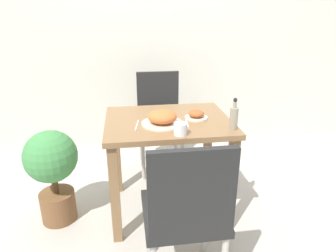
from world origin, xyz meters
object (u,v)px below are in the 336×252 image
object	(u,v)px
drink_cup	(181,129)
potted_plant_left	(52,168)
chair_near	(186,211)
chair_far	(159,115)
food_plate	(162,118)
sauce_bottle	(234,117)
side_plate	(196,115)

from	to	relation	value
drink_cup	potted_plant_left	xyz separation A→B (m)	(-0.85, 0.27, -0.35)
chair_near	drink_cup	world-z (taller)	chair_near
chair_far	food_plate	size ratio (longest dim) A/B	3.30
food_plate	drink_cup	size ratio (longest dim) A/B	3.33
sauce_bottle	chair_far	bearing A→B (deg)	111.41
chair_far	drink_cup	bearing A→B (deg)	-89.03
chair_far	sauce_bottle	xyz separation A→B (m)	(0.37, -0.95, 0.30)
side_plate	drink_cup	size ratio (longest dim) A/B	1.93
chair_far	sauce_bottle	distance (m)	1.06
chair_near	potted_plant_left	bearing A→B (deg)	-42.11
chair_near	food_plate	size ratio (longest dim) A/B	3.30
chair_near	potted_plant_left	xyz separation A→B (m)	(-0.80, 0.72, -0.10)
chair_near	chair_far	size ratio (longest dim) A/B	1.00
food_plate	potted_plant_left	xyz separation A→B (m)	(-0.76, 0.07, -0.36)
chair_near	drink_cup	size ratio (longest dim) A/B	11.00
food_plate	sauce_bottle	xyz separation A→B (m)	(0.44, -0.14, 0.04)
sauce_bottle	potted_plant_left	size ratio (longest dim) A/B	0.29
potted_plant_left	drink_cup	bearing A→B (deg)	-17.27
side_plate	sauce_bottle	size ratio (longest dim) A/B	0.78
side_plate	drink_cup	world-z (taller)	drink_cup
side_plate	potted_plant_left	world-z (taller)	side_plate
potted_plant_left	sauce_bottle	bearing A→B (deg)	-10.07
potted_plant_left	food_plate	bearing A→B (deg)	-5.31
side_plate	chair_far	bearing A→B (deg)	103.95
chair_near	drink_cup	distance (m)	0.53
chair_far	potted_plant_left	bearing A→B (deg)	-138.77
food_plate	drink_cup	world-z (taller)	food_plate
chair_near	chair_far	distance (m)	1.46
chair_near	sauce_bottle	size ratio (longest dim) A/B	4.44
chair_far	side_plate	distance (m)	0.78
chair_far	side_plate	size ratio (longest dim) A/B	5.70
drink_cup	sauce_bottle	distance (m)	0.36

